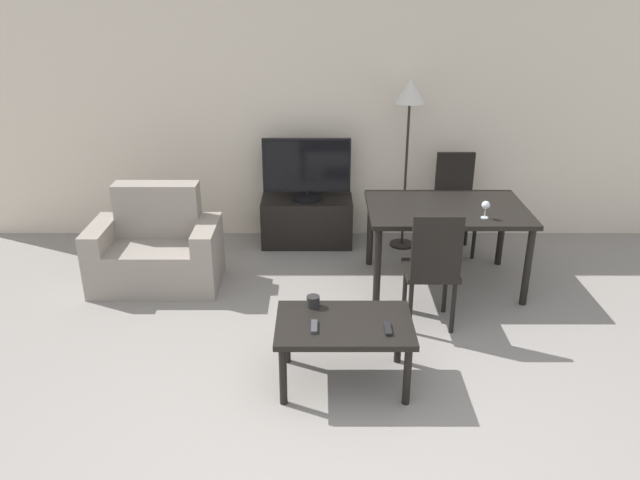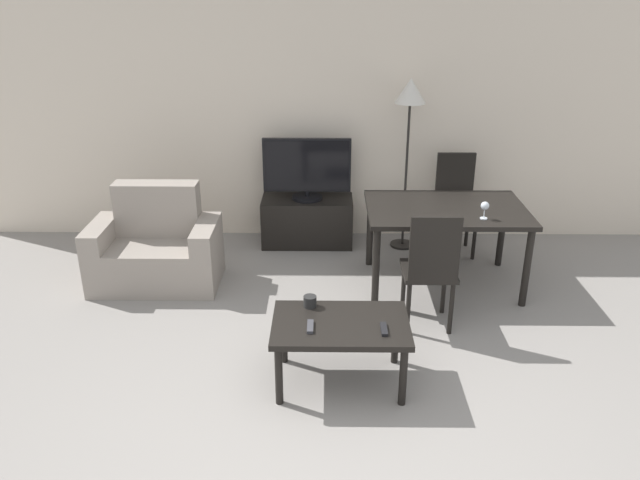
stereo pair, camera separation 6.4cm
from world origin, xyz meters
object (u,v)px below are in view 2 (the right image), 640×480
at_px(dining_chair_far, 455,199).
at_px(floor_lamp, 410,105).
at_px(tv_stand, 307,221).
at_px(cup_white_near, 310,301).
at_px(remote_secondary, 310,327).
at_px(armchair, 156,250).
at_px(wine_glass_left, 485,207).
at_px(tv, 307,169).
at_px(dining_table, 446,216).
at_px(dining_chair_near, 431,266).
at_px(remote_primary, 384,329).
at_px(coffee_table, 341,330).

bearing_deg(dining_chair_far, floor_lamp, 171.25).
xyz_separation_m(tv_stand, cup_white_near, (0.09, -2.17, 0.26)).
bearing_deg(remote_secondary, tv_stand, 92.19).
height_order(armchair, wine_glass_left, armchair).
relative_size(tv, cup_white_near, 9.71).
height_order(dining_table, remote_secondary, dining_table).
xyz_separation_m(dining_chair_near, floor_lamp, (-0.01, 1.61, 0.89)).
relative_size(remote_primary, remote_secondary, 1.00).
bearing_deg(remote_secondary, tv, 92.20).
height_order(armchair, tv, tv).
bearing_deg(floor_lamp, dining_table, -73.61).
xyz_separation_m(dining_chair_near, dining_chair_far, (0.47, 1.53, 0.00)).
xyz_separation_m(tv, wine_glass_left, (1.46, -1.18, 0.04)).
bearing_deg(coffee_table, armchair, 137.11).
relative_size(armchair, floor_lamp, 0.66).
relative_size(coffee_table, cup_white_near, 10.05).
height_order(armchair, tv_stand, armchair).
distance_m(dining_chair_near, floor_lamp, 1.84).
bearing_deg(cup_white_near, tv, 92.24).
bearing_deg(dining_table, tv, 143.28).
distance_m(dining_chair_far, remote_secondary, 2.68).
bearing_deg(dining_table, dining_chair_near, -107.07).
relative_size(tv, dining_chair_near, 0.89).
xyz_separation_m(armchair, tv, (1.30, 0.90, 0.48)).
height_order(dining_chair_near, floor_lamp, floor_lamp).
height_order(remote_secondary, cup_white_near, cup_white_near).
relative_size(coffee_table, floor_lamp, 0.53).
relative_size(armchair, cup_white_near, 12.35).
bearing_deg(armchair, coffee_table, -42.89).
bearing_deg(remote_primary, floor_lamp, 80.51).
bearing_deg(remote_secondary, dining_chair_far, 59.68).
distance_m(floor_lamp, cup_white_near, 2.47).
height_order(tv_stand, dining_table, dining_table).
height_order(coffee_table, dining_table, dining_table).
xyz_separation_m(remote_secondary, cup_white_near, (-0.01, 0.28, 0.03)).
relative_size(tv, wine_glass_left, 5.90).
bearing_deg(cup_white_near, dining_chair_near, 29.27).
distance_m(tv_stand, cup_white_near, 2.19).
bearing_deg(dining_chair_far, remote_primary, -110.75).
xyz_separation_m(cup_white_near, wine_glass_left, (1.38, 1.00, 0.32)).
distance_m(tv_stand, dining_table, 1.57).
relative_size(tv, coffee_table, 0.97).
distance_m(coffee_table, dining_chair_near, 0.99).
relative_size(tv, floor_lamp, 0.52).
xyz_separation_m(dining_chair_far, remote_primary, (-0.89, -2.34, -0.06)).
bearing_deg(armchair, wine_glass_left, -5.69).
distance_m(dining_table, wine_glass_left, 0.41).
height_order(remote_primary, remote_secondary, same).
bearing_deg(armchair, remote_primary, -40.27).
xyz_separation_m(armchair, cup_white_near, (1.39, -1.27, 0.19)).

